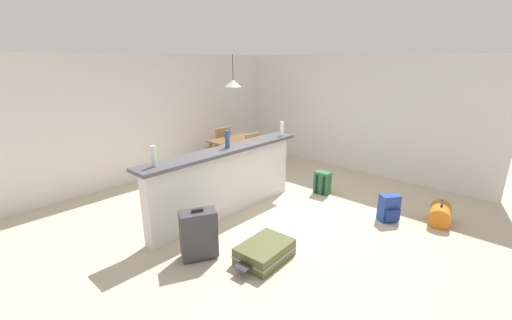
{
  "coord_description": "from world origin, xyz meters",
  "views": [
    {
      "loc": [
        -3.69,
        -3.1,
        2.38
      ],
      "look_at": [
        0.22,
        0.48,
        0.77
      ],
      "focal_mm": 23.03,
      "sensor_mm": 36.0,
      "label": 1
    }
  ],
  "objects_px": {
    "bottle_clear": "(154,156)",
    "dining_chair_near_partition": "(256,153)",
    "suitcase_upright_charcoal": "(199,234)",
    "bottle_blue": "(227,139)",
    "pendant_lamp": "(233,83)",
    "duffel_bag_orange": "(440,214)",
    "backpack_green": "(323,183)",
    "bottle_white": "(282,129)",
    "dining_table": "(238,143)",
    "suitcase_flat_olive": "(265,252)",
    "backpack_blue": "(389,208)",
    "dining_chair_far_side": "(221,145)"
  },
  "relations": [
    {
      "from": "backpack_blue",
      "to": "dining_chair_near_partition",
      "type": "bearing_deg",
      "value": 88.24
    },
    {
      "from": "backpack_green",
      "to": "bottle_clear",
      "type": "bearing_deg",
      "value": 167.29
    },
    {
      "from": "dining_table",
      "to": "backpack_blue",
      "type": "bearing_deg",
      "value": -91.24
    },
    {
      "from": "bottle_clear",
      "to": "duffel_bag_orange",
      "type": "distance_m",
      "value": 4.25
    },
    {
      "from": "dining_chair_near_partition",
      "to": "pendant_lamp",
      "type": "bearing_deg",
      "value": 101.18
    },
    {
      "from": "backpack_blue",
      "to": "suitcase_upright_charcoal",
      "type": "height_order",
      "value": "suitcase_upright_charcoal"
    },
    {
      "from": "dining_table",
      "to": "dining_chair_near_partition",
      "type": "distance_m",
      "value": 0.53
    },
    {
      "from": "bottle_clear",
      "to": "suitcase_upright_charcoal",
      "type": "xyz_separation_m",
      "value": [
        0.14,
        -0.66,
        -0.9
      ]
    },
    {
      "from": "pendant_lamp",
      "to": "bottle_clear",
      "type": "bearing_deg",
      "value": -153.06
    },
    {
      "from": "suitcase_upright_charcoal",
      "to": "backpack_blue",
      "type": "bearing_deg",
      "value": -27.61
    },
    {
      "from": "dining_table",
      "to": "dining_chair_far_side",
      "type": "distance_m",
      "value": 0.58
    },
    {
      "from": "suitcase_upright_charcoal",
      "to": "bottle_clear",
      "type": "bearing_deg",
      "value": 101.58
    },
    {
      "from": "dining_chair_far_side",
      "to": "suitcase_flat_olive",
      "type": "bearing_deg",
      "value": -123.8
    },
    {
      "from": "bottle_clear",
      "to": "pendant_lamp",
      "type": "distance_m",
      "value": 3.12
    },
    {
      "from": "bottle_blue",
      "to": "duffel_bag_orange",
      "type": "relative_size",
      "value": 0.51
    },
    {
      "from": "dining_chair_near_partition",
      "to": "duffel_bag_orange",
      "type": "distance_m",
      "value": 3.5
    },
    {
      "from": "dining_chair_far_side",
      "to": "suitcase_flat_olive",
      "type": "xyz_separation_m",
      "value": [
        -2.16,
        -3.22,
        -0.41
      ]
    },
    {
      "from": "bottle_blue",
      "to": "bottle_white",
      "type": "bearing_deg",
      "value": -3.83
    },
    {
      "from": "suitcase_upright_charcoal",
      "to": "bottle_white",
      "type": "bearing_deg",
      "value": 13.66
    },
    {
      "from": "bottle_clear",
      "to": "dining_chair_near_partition",
      "type": "height_order",
      "value": "bottle_clear"
    },
    {
      "from": "pendant_lamp",
      "to": "duffel_bag_orange",
      "type": "height_order",
      "value": "pendant_lamp"
    },
    {
      "from": "dining_chair_far_side",
      "to": "bottle_blue",
      "type": "bearing_deg",
      "value": -128.85
    },
    {
      "from": "dining_chair_near_partition",
      "to": "suitcase_flat_olive",
      "type": "xyz_separation_m",
      "value": [
        -2.17,
        -2.14,
        -0.41
      ]
    },
    {
      "from": "dining_chair_near_partition",
      "to": "backpack_blue",
      "type": "relative_size",
      "value": 2.21
    },
    {
      "from": "bottle_blue",
      "to": "bottle_white",
      "type": "height_order",
      "value": "bottle_blue"
    },
    {
      "from": "pendant_lamp",
      "to": "backpack_blue",
      "type": "xyz_separation_m",
      "value": [
        0.02,
        -3.39,
        -1.73
      ]
    },
    {
      "from": "bottle_clear",
      "to": "backpack_green",
      "type": "height_order",
      "value": "bottle_clear"
    },
    {
      "from": "bottle_blue",
      "to": "dining_chair_far_side",
      "type": "height_order",
      "value": "bottle_blue"
    },
    {
      "from": "dining_table",
      "to": "duffel_bag_orange",
      "type": "distance_m",
      "value": 4.03
    },
    {
      "from": "dining_table",
      "to": "suitcase_flat_olive",
      "type": "bearing_deg",
      "value": -129.05
    },
    {
      "from": "bottle_blue",
      "to": "bottle_white",
      "type": "xyz_separation_m",
      "value": [
        1.24,
        -0.08,
        -0.01
      ]
    },
    {
      "from": "bottle_blue",
      "to": "duffel_bag_orange",
      "type": "height_order",
      "value": "bottle_blue"
    },
    {
      "from": "bottle_white",
      "to": "backpack_blue",
      "type": "distance_m",
      "value": 2.19
    },
    {
      "from": "pendant_lamp",
      "to": "suitcase_flat_olive",
      "type": "distance_m",
      "value": 3.83
    },
    {
      "from": "dining_table",
      "to": "pendant_lamp",
      "type": "bearing_deg",
      "value": 168.76
    },
    {
      "from": "bottle_clear",
      "to": "backpack_green",
      "type": "relative_size",
      "value": 0.64
    },
    {
      "from": "duffel_bag_orange",
      "to": "dining_chair_far_side",
      "type": "bearing_deg",
      "value": 94.63
    },
    {
      "from": "backpack_green",
      "to": "duffel_bag_orange",
      "type": "bearing_deg",
      "value": -84.75
    },
    {
      "from": "bottle_blue",
      "to": "pendant_lamp",
      "type": "relative_size",
      "value": 0.4
    },
    {
      "from": "bottle_clear",
      "to": "suitcase_flat_olive",
      "type": "xyz_separation_m",
      "value": [
        0.65,
        -1.29,
        -1.12
      ]
    },
    {
      "from": "pendant_lamp",
      "to": "suitcase_upright_charcoal",
      "type": "xyz_separation_m",
      "value": [
        -2.58,
        -2.04,
        -1.6
      ]
    },
    {
      "from": "dining_table",
      "to": "backpack_green",
      "type": "xyz_separation_m",
      "value": [
        0.19,
        -2.03,
        -0.44
      ]
    },
    {
      "from": "bottle_clear",
      "to": "duffel_bag_orange",
      "type": "bearing_deg",
      "value": -39.57
    },
    {
      "from": "bottle_blue",
      "to": "dining_table",
      "type": "bearing_deg",
      "value": 41.32
    },
    {
      "from": "bottle_blue",
      "to": "dining_chair_near_partition",
      "type": "bearing_deg",
      "value": 28.45
    },
    {
      "from": "bottle_blue",
      "to": "backpack_green",
      "type": "xyz_separation_m",
      "value": [
        1.75,
        -0.67,
        -1.03
      ]
    },
    {
      "from": "bottle_blue",
      "to": "suitcase_flat_olive",
      "type": "bearing_deg",
      "value": -114.98
    },
    {
      "from": "bottle_clear",
      "to": "suitcase_flat_olive",
      "type": "height_order",
      "value": "bottle_clear"
    },
    {
      "from": "bottle_clear",
      "to": "bottle_blue",
      "type": "relative_size",
      "value": 0.98
    },
    {
      "from": "bottle_clear",
      "to": "suitcase_upright_charcoal",
      "type": "height_order",
      "value": "bottle_clear"
    }
  ]
}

